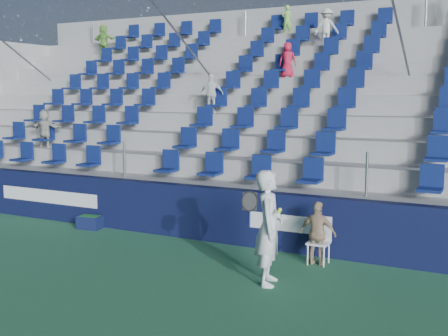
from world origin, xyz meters
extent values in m
plane|color=#317449|center=(0.00, 0.00, 0.00)|extent=(70.00, 70.00, 0.00)
cube|color=#0F1337|center=(0.00, 3.15, 0.60)|extent=(24.00, 0.30, 1.20)
cube|color=white|center=(-5.00, 2.99, 0.62)|extent=(3.20, 0.02, 0.34)
cube|color=white|center=(1.50, 2.99, 0.62)|extent=(1.60, 0.02, 0.34)
cube|color=#A1A19C|center=(0.00, 3.72, 0.60)|extent=(24.00, 0.85, 1.20)
cube|color=#A1A19C|center=(0.00, 4.57, 0.85)|extent=(24.00, 0.85, 1.70)
cube|color=#A1A19C|center=(0.00, 5.42, 1.10)|extent=(24.00, 0.85, 2.20)
cube|color=#A1A19C|center=(0.00, 6.28, 1.35)|extent=(24.00, 0.85, 2.70)
cube|color=#A1A19C|center=(0.00, 7.12, 1.60)|extent=(24.00, 0.85, 3.20)
cube|color=#A1A19C|center=(0.00, 7.97, 1.85)|extent=(24.00, 0.85, 3.70)
cube|color=#A1A19C|center=(0.00, 8.82, 2.10)|extent=(24.00, 0.85, 4.20)
cube|color=#A1A19C|center=(0.00, 9.68, 2.35)|extent=(24.00, 0.85, 4.70)
cube|color=#A1A19C|center=(0.00, 10.52, 2.60)|extent=(24.00, 0.85, 5.20)
cube|color=#A1A19C|center=(0.00, 11.20, 3.10)|extent=(24.00, 0.50, 6.20)
cube|color=navy|center=(0.00, 3.72, 1.55)|extent=(16.05, 0.50, 0.70)
cube|color=navy|center=(0.00, 4.57, 2.05)|extent=(16.05, 0.50, 0.70)
cube|color=navy|center=(0.00, 5.42, 2.55)|extent=(16.05, 0.50, 0.70)
cube|color=navy|center=(0.00, 6.28, 3.05)|extent=(16.05, 0.50, 0.70)
cube|color=navy|center=(0.00, 7.12, 3.55)|extent=(16.05, 0.50, 0.70)
cube|color=navy|center=(0.00, 7.97, 4.05)|extent=(16.05, 0.50, 0.70)
cube|color=navy|center=(0.00, 8.82, 4.55)|extent=(16.05, 0.50, 0.70)
cube|color=navy|center=(0.00, 9.68, 5.05)|extent=(16.05, 0.50, 0.70)
cube|color=navy|center=(0.00, 10.52, 5.55)|extent=(16.05, 0.50, 0.70)
cylinder|color=gray|center=(-3.00, 7.12, 4.35)|extent=(0.06, 7.68, 4.55)
cylinder|color=gray|center=(3.00, 7.12, 4.35)|extent=(0.06, 7.68, 4.55)
cylinder|color=gray|center=(-9.80, 7.12, 4.35)|extent=(0.06, 7.68, 4.55)
imported|color=#BCB9A9|center=(-6.54, 4.52, 2.25)|extent=(1.04, 0.44, 1.09)
imported|color=silver|center=(0.24, 9.62, 5.27)|extent=(0.77, 0.49, 1.14)
imported|color=#86CD52|center=(-8.45, 9.62, 5.26)|extent=(1.07, 0.42, 1.13)
imported|color=#7CC850|center=(-1.38, 10.47, 5.69)|extent=(0.40, 0.31, 0.97)
imported|color=white|center=(-1.95, 6.23, 3.25)|extent=(0.69, 0.46, 1.10)
imported|color=red|center=(-0.37, 7.92, 4.21)|extent=(0.55, 0.41, 1.02)
imported|color=silver|center=(1.95, 1.07, 0.99)|extent=(0.65, 0.82, 1.98)
cylinder|color=navy|center=(1.70, 0.82, 1.16)|extent=(0.03, 0.03, 0.28)
torus|color=black|center=(1.70, 0.82, 1.46)|extent=(0.30, 0.17, 0.28)
plane|color=#262626|center=(1.70, 0.82, 1.46)|extent=(0.30, 0.16, 0.29)
sphere|color=#C9DE33|center=(2.20, 0.87, 1.32)|extent=(0.07, 0.07, 0.07)
sphere|color=#C9DE33|center=(2.20, 0.93, 1.35)|extent=(0.07, 0.07, 0.07)
cube|color=white|center=(2.37, 2.55, 0.41)|extent=(0.39, 0.39, 0.04)
cube|color=white|center=(2.37, 2.74, 0.66)|extent=(0.39, 0.04, 0.49)
cylinder|color=white|center=(2.21, 2.39, 0.20)|extent=(0.03, 0.03, 0.39)
cylinder|color=white|center=(2.53, 2.39, 0.20)|extent=(0.03, 0.03, 0.39)
cylinder|color=white|center=(2.21, 2.71, 0.20)|extent=(0.03, 0.03, 0.39)
cylinder|color=white|center=(2.53, 2.71, 0.20)|extent=(0.03, 0.03, 0.39)
imported|color=tan|center=(2.37, 2.50, 0.61)|extent=(0.73, 0.33, 1.23)
cube|color=#10173D|center=(-3.43, 2.75, 0.15)|extent=(0.62, 0.45, 0.31)
cube|color=#1E662D|center=(-3.43, 2.75, 0.23)|extent=(0.50, 0.33, 0.19)
camera|label=1|loc=(5.54, -7.56, 3.25)|focal=45.00mm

